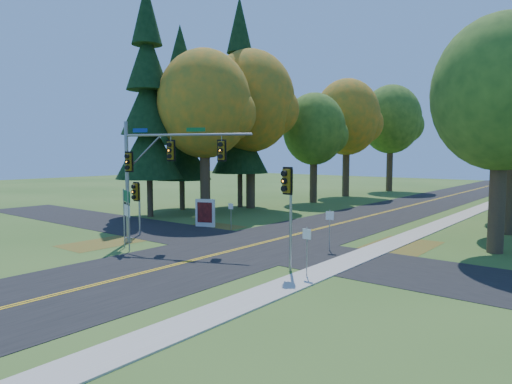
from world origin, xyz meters
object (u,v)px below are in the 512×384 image
Objects in this scene: traffic_mast at (156,165)px; east_signal_pole at (288,193)px; info_kiosk at (205,213)px; route_sign_cluster at (126,207)px.

east_signal_pole is (9.58, -0.33, -1.05)m from traffic_mast.
traffic_mast is 3.64× the size of info_kiosk.
info_kiosk is at bearing 87.27° from traffic_mast.
route_sign_cluster reaches higher than info_kiosk.
info_kiosk is (-2.35, 6.33, -3.66)m from traffic_mast.
east_signal_pole reaches higher than info_kiosk.
east_signal_pole reaches higher than route_sign_cluster.
traffic_mast reaches higher than route_sign_cluster.
info_kiosk is (-11.93, 6.66, -2.61)m from east_signal_pole.
info_kiosk is at bearing 156.21° from east_signal_pole.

